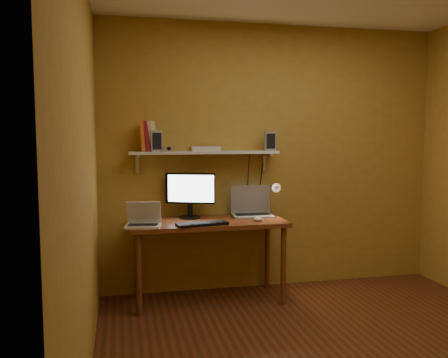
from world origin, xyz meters
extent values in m
cube|color=#5D2A17|center=(0.00, 0.00, -0.01)|extent=(3.40, 3.20, 0.02)
cube|color=#AA8534|center=(0.00, 1.61, 1.30)|extent=(3.40, 0.02, 2.60)
cube|color=#AA8534|center=(-1.71, 0.00, 1.30)|extent=(0.02, 3.20, 2.60)
cube|color=brown|center=(-0.71, 1.28, 0.73)|extent=(1.40, 0.60, 0.04)
cylinder|color=brown|center=(-1.35, 1.04, 0.35)|extent=(0.05, 0.05, 0.71)
cylinder|color=brown|center=(-0.07, 1.04, 0.35)|extent=(0.05, 0.05, 0.71)
cylinder|color=brown|center=(-1.35, 1.52, 0.35)|extent=(0.05, 0.05, 0.71)
cylinder|color=brown|center=(-0.07, 1.52, 0.35)|extent=(0.05, 0.05, 0.71)
cube|color=silver|center=(-0.71, 1.47, 1.36)|extent=(1.40, 0.25, 0.02)
cube|color=silver|center=(-1.33, 1.58, 1.26)|extent=(0.03, 0.03, 0.18)
cube|color=silver|center=(-0.09, 1.58, 1.26)|extent=(0.03, 0.03, 0.18)
cylinder|color=black|center=(-0.86, 1.44, 0.76)|extent=(0.25, 0.25, 0.01)
cube|color=black|center=(-0.86, 1.44, 0.83)|extent=(0.05, 0.05, 0.14)
cube|color=black|center=(-0.86, 1.44, 1.03)|extent=(0.45, 0.18, 0.29)
cube|color=white|center=(-0.86, 1.43, 1.03)|extent=(0.41, 0.15, 0.25)
cube|color=gray|center=(-0.26, 1.39, 0.76)|extent=(0.40, 0.30, 0.02)
cube|color=black|center=(-0.26, 1.39, 0.77)|extent=(0.34, 0.18, 0.00)
cube|color=gray|center=(-0.25, 1.51, 0.90)|extent=(0.38, 0.07, 0.27)
cube|color=#13283B|center=(-0.25, 1.51, 0.90)|extent=(0.34, 0.05, 0.23)
cube|color=silver|center=(-1.31, 1.09, 0.76)|extent=(0.32, 0.25, 0.02)
cube|color=black|center=(-1.31, 1.09, 0.77)|extent=(0.26, 0.15, 0.00)
cube|color=silver|center=(-1.30, 1.16, 0.87)|extent=(0.30, 0.13, 0.20)
cube|color=black|center=(-1.30, 1.16, 0.87)|extent=(0.26, 0.10, 0.16)
cube|color=black|center=(-0.81, 1.07, 0.76)|extent=(0.46, 0.21, 0.02)
ellipsoid|color=silver|center=(-0.28, 1.15, 0.77)|extent=(0.10, 0.08, 0.03)
cube|color=silver|center=(-0.05, 1.52, 0.74)|extent=(0.05, 0.06, 0.08)
cylinder|color=silver|center=(-0.05, 1.52, 0.89)|extent=(0.02, 0.02, 0.28)
cylinder|color=silver|center=(-0.05, 1.44, 1.03)|extent=(0.01, 0.16, 0.01)
cone|color=silver|center=(-0.05, 1.36, 1.03)|extent=(0.09, 0.09, 0.09)
sphere|color=#FFE0A5|center=(-0.05, 1.34, 1.03)|extent=(0.04, 0.04, 0.04)
cube|color=gray|center=(-1.18, 1.46, 1.47)|extent=(0.13, 0.13, 0.19)
cube|color=gray|center=(-0.07, 1.46, 1.47)|extent=(0.12, 0.12, 0.18)
cube|color=orange|center=(-1.26, 1.50, 1.51)|extent=(0.10, 0.20, 0.28)
cube|color=maroon|center=(-1.23, 1.50, 1.51)|extent=(0.11, 0.20, 0.28)
cube|color=beige|center=(-1.19, 1.50, 1.51)|extent=(0.12, 0.20, 0.28)
cube|color=silver|center=(-1.05, 1.42, 1.40)|extent=(0.09, 0.03, 0.05)
cylinder|color=black|center=(-1.05, 1.41, 1.40)|extent=(0.03, 0.02, 0.03)
cube|color=silver|center=(-0.70, 1.48, 1.40)|extent=(0.28, 0.20, 0.04)
camera|label=1|loc=(-1.49, -2.91, 1.54)|focal=38.00mm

